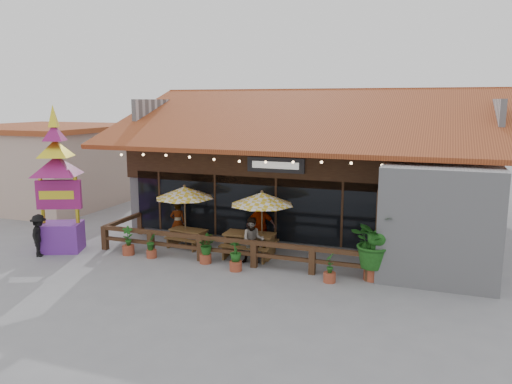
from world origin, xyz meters
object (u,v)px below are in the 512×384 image
at_px(picnic_table_right, 249,241).
at_px(umbrella_right, 262,199).
at_px(thai_sign_tower, 57,170).
at_px(pedestrian, 39,235).
at_px(umbrella_left, 185,193).
at_px(picnic_table_left, 188,235).
at_px(tropical_plant, 374,243).

bearing_deg(picnic_table_right, umbrella_right, 12.26).
xyz_separation_m(picnic_table_right, thai_sign_tower, (-6.81, -1.77, 2.49)).
distance_m(picnic_table_right, pedestrian, 7.57).
relative_size(umbrella_left, picnic_table_left, 1.69).
bearing_deg(pedestrian, umbrella_left, -81.90).
xyz_separation_m(umbrella_right, picnic_table_left, (-3.08, 0.26, -1.67)).
relative_size(umbrella_right, picnic_table_right, 1.32).
distance_m(picnic_table_right, thai_sign_tower, 7.47).
relative_size(umbrella_left, tropical_plant, 1.25).
relative_size(umbrella_right, pedestrian, 1.59).
height_order(picnic_table_left, pedestrian, pedestrian).
distance_m(picnic_table_right, tropical_plant, 4.62).
xyz_separation_m(umbrella_right, tropical_plant, (4.04, -1.01, -0.92)).
xyz_separation_m(umbrella_left, picnic_table_left, (0.12, 0.01, -1.65)).
relative_size(thai_sign_tower, tropical_plant, 2.75).
height_order(umbrella_left, picnic_table_left, umbrella_left).
xyz_separation_m(picnic_table_right, tropical_plant, (4.48, -0.91, 0.63)).
relative_size(umbrella_right, tropical_plant, 1.15).
height_order(umbrella_right, picnic_table_left, umbrella_right).
bearing_deg(picnic_table_right, umbrella_left, 172.83).
height_order(umbrella_left, picnic_table_right, umbrella_left).
xyz_separation_m(picnic_table_left, tropical_plant, (7.13, -1.27, 0.75)).
bearing_deg(picnic_table_right, picnic_table_left, 172.31).
height_order(umbrella_right, tropical_plant, umbrella_right).
bearing_deg(umbrella_left, picnic_table_left, 4.34).
bearing_deg(thai_sign_tower, tropical_plant, 4.35).
bearing_deg(thai_sign_tower, picnic_table_right, 14.59).
bearing_deg(picnic_table_left, tropical_plant, -10.10).
xyz_separation_m(umbrella_left, umbrella_right, (3.20, -0.25, 0.02)).
bearing_deg(umbrella_right, picnic_table_right, -167.74).
bearing_deg(umbrella_left, pedestrian, -146.22).
bearing_deg(umbrella_right, picnic_table_left, 175.15).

